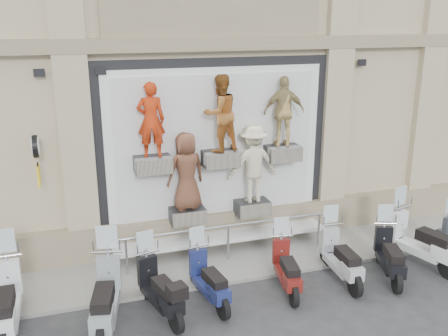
{
  "coord_description": "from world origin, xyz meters",
  "views": [
    {
      "loc": [
        -3.27,
        -7.84,
        5.44
      ],
      "look_at": [
        -0.13,
        1.9,
        2.31
      ],
      "focal_mm": 40.0,
      "sensor_mm": 36.0,
      "label": 1
    }
  ],
  "objects_px": {
    "scooter_c": "(105,286)",
    "scooter_g": "(342,248)",
    "clock_sign_bracket": "(36,153)",
    "scooter_d": "(159,279)",
    "scooter_f": "(287,259)",
    "scooter_e": "(209,271)",
    "scooter_i": "(423,231)",
    "scooter_b": "(4,290)",
    "guard_rail": "(228,243)",
    "scooter_h": "(390,246)"
  },
  "relations": [
    {
      "from": "scooter_c",
      "to": "scooter_g",
      "type": "distance_m",
      "value": 4.91
    },
    {
      "from": "clock_sign_bracket",
      "to": "scooter_d",
      "type": "xyz_separation_m",
      "value": [
        2.01,
        -2.07,
        -2.06
      ]
    },
    {
      "from": "scooter_f",
      "to": "scooter_g",
      "type": "relative_size",
      "value": 0.93
    },
    {
      "from": "scooter_e",
      "to": "scooter_i",
      "type": "xyz_separation_m",
      "value": [
        4.98,
        0.02,
        0.15
      ]
    },
    {
      "from": "scooter_b",
      "to": "scooter_i",
      "type": "height_order",
      "value": "scooter_b"
    },
    {
      "from": "scooter_f",
      "to": "scooter_b",
      "type": "bearing_deg",
      "value": -171.02
    },
    {
      "from": "guard_rail",
      "to": "scooter_f",
      "type": "distance_m",
      "value": 1.71
    },
    {
      "from": "guard_rail",
      "to": "scooter_e",
      "type": "height_order",
      "value": "scooter_e"
    },
    {
      "from": "clock_sign_bracket",
      "to": "scooter_d",
      "type": "height_order",
      "value": "clock_sign_bracket"
    },
    {
      "from": "scooter_d",
      "to": "scooter_i",
      "type": "relative_size",
      "value": 0.88
    },
    {
      "from": "clock_sign_bracket",
      "to": "scooter_h",
      "type": "relative_size",
      "value": 0.57
    },
    {
      "from": "scooter_b",
      "to": "clock_sign_bracket",
      "type": "bearing_deg",
      "value": 70.32
    },
    {
      "from": "scooter_e",
      "to": "scooter_f",
      "type": "bearing_deg",
      "value": -9.36
    },
    {
      "from": "scooter_e",
      "to": "scooter_f",
      "type": "distance_m",
      "value": 1.65
    },
    {
      "from": "scooter_b",
      "to": "scooter_c",
      "type": "distance_m",
      "value": 1.72
    },
    {
      "from": "guard_rail",
      "to": "scooter_h",
      "type": "bearing_deg",
      "value": -29.11
    },
    {
      "from": "guard_rail",
      "to": "scooter_b",
      "type": "bearing_deg",
      "value": -163.29
    },
    {
      "from": "scooter_b",
      "to": "scooter_g",
      "type": "relative_size",
      "value": 1.16
    },
    {
      "from": "scooter_c",
      "to": "scooter_g",
      "type": "relative_size",
      "value": 1.15
    },
    {
      "from": "scooter_c",
      "to": "scooter_h",
      "type": "relative_size",
      "value": 1.17
    },
    {
      "from": "scooter_g",
      "to": "scooter_i",
      "type": "height_order",
      "value": "scooter_i"
    },
    {
      "from": "scooter_e",
      "to": "scooter_i",
      "type": "distance_m",
      "value": 4.99
    },
    {
      "from": "clock_sign_bracket",
      "to": "scooter_c",
      "type": "bearing_deg",
      "value": -65.17
    },
    {
      "from": "scooter_i",
      "to": "scooter_g",
      "type": "bearing_deg",
      "value": 165.29
    },
    {
      "from": "scooter_g",
      "to": "scooter_h",
      "type": "height_order",
      "value": "scooter_g"
    },
    {
      "from": "scooter_i",
      "to": "scooter_c",
      "type": "bearing_deg",
      "value": 166.45
    },
    {
      "from": "clock_sign_bracket",
      "to": "scooter_e",
      "type": "distance_m",
      "value": 4.16
    },
    {
      "from": "guard_rail",
      "to": "scooter_g",
      "type": "bearing_deg",
      "value": -36.81
    },
    {
      "from": "scooter_d",
      "to": "scooter_i",
      "type": "bearing_deg",
      "value": -12.69
    },
    {
      "from": "scooter_b",
      "to": "scooter_i",
      "type": "relative_size",
      "value": 1.02
    },
    {
      "from": "scooter_b",
      "to": "scooter_g",
      "type": "xyz_separation_m",
      "value": [
        6.58,
        -0.14,
        -0.12
      ]
    },
    {
      "from": "scooter_b",
      "to": "scooter_c",
      "type": "xyz_separation_m",
      "value": [
        1.68,
        -0.36,
        -0.01
      ]
    },
    {
      "from": "scooter_c",
      "to": "scooter_f",
      "type": "relative_size",
      "value": 1.23
    },
    {
      "from": "scooter_d",
      "to": "guard_rail",
      "type": "bearing_deg",
      "value": 26.46
    },
    {
      "from": "scooter_d",
      "to": "scooter_e",
      "type": "xyz_separation_m",
      "value": [
        0.99,
        0.11,
        -0.05
      ]
    },
    {
      "from": "guard_rail",
      "to": "scooter_b",
      "type": "distance_m",
      "value": 4.78
    },
    {
      "from": "scooter_h",
      "to": "scooter_c",
      "type": "bearing_deg",
      "value": -159.83
    },
    {
      "from": "clock_sign_bracket",
      "to": "scooter_e",
      "type": "relative_size",
      "value": 0.59
    },
    {
      "from": "scooter_c",
      "to": "scooter_g",
      "type": "height_order",
      "value": "scooter_c"
    },
    {
      "from": "guard_rail",
      "to": "scooter_i",
      "type": "bearing_deg",
      "value": -19.85
    },
    {
      "from": "scooter_i",
      "to": "guard_rail",
      "type": "bearing_deg",
      "value": 144.49
    },
    {
      "from": "scooter_b",
      "to": "scooter_i",
      "type": "bearing_deg",
      "value": -0.59
    },
    {
      "from": "scooter_e",
      "to": "guard_rail",
      "type": "bearing_deg",
      "value": 50.53
    },
    {
      "from": "scooter_d",
      "to": "scooter_e",
      "type": "relative_size",
      "value": 1.07
    },
    {
      "from": "clock_sign_bracket",
      "to": "scooter_b",
      "type": "height_order",
      "value": "clock_sign_bracket"
    },
    {
      "from": "scooter_d",
      "to": "scooter_g",
      "type": "distance_m",
      "value": 3.91
    },
    {
      "from": "scooter_c",
      "to": "scooter_g",
      "type": "xyz_separation_m",
      "value": [
        4.9,
        0.22,
        -0.11
      ]
    },
    {
      "from": "guard_rail",
      "to": "scooter_i",
      "type": "xyz_separation_m",
      "value": [
        4.09,
        -1.48,
        0.38
      ]
    },
    {
      "from": "guard_rail",
      "to": "scooter_f",
      "type": "height_order",
      "value": "scooter_f"
    },
    {
      "from": "scooter_b",
      "to": "scooter_i",
      "type": "distance_m",
      "value": 8.65
    }
  ]
}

